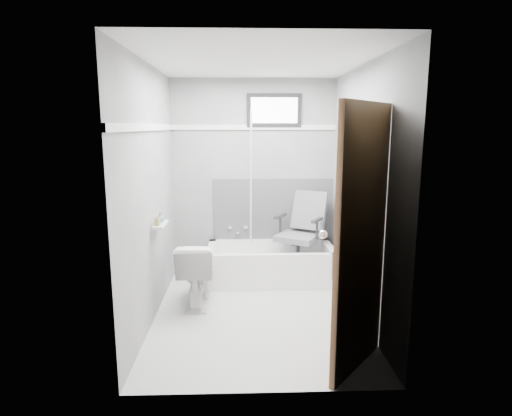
{
  "coord_description": "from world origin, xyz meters",
  "views": [
    {
      "loc": [
        -0.14,
        -3.98,
        1.82
      ],
      "look_at": [
        0.0,
        0.35,
        1.0
      ],
      "focal_mm": 30.0,
      "sensor_mm": 36.0,
      "label": 1
    }
  ],
  "objects_px": {
    "bathtub": "(270,263)",
    "soap_bottle_a": "(157,220)",
    "office_chair": "(298,231)",
    "door": "(411,253)",
    "soap_bottle_b": "(160,217)",
    "toilet": "(197,273)"
  },
  "relations": [
    {
      "from": "bathtub",
      "to": "toilet",
      "type": "relative_size",
      "value": 2.21
    },
    {
      "from": "soap_bottle_b",
      "to": "door",
      "type": "bearing_deg",
      "value": -35.8
    },
    {
      "from": "office_chair",
      "to": "door",
      "type": "height_order",
      "value": "door"
    },
    {
      "from": "soap_bottle_b",
      "to": "soap_bottle_a",
      "type": "bearing_deg",
      "value": -90.0
    },
    {
      "from": "toilet",
      "to": "soap_bottle_a",
      "type": "bearing_deg",
      "value": 42.3
    },
    {
      "from": "office_chair",
      "to": "toilet",
      "type": "distance_m",
      "value": 1.38
    },
    {
      "from": "bathtub",
      "to": "door",
      "type": "relative_size",
      "value": 0.75
    },
    {
      "from": "door",
      "to": "soap_bottle_b",
      "type": "xyz_separation_m",
      "value": [
        -1.92,
        1.38,
        -0.04
      ]
    },
    {
      "from": "bathtub",
      "to": "soap_bottle_a",
      "type": "xyz_separation_m",
      "value": [
        -1.13,
        -0.97,
        0.76
      ]
    },
    {
      "from": "office_chair",
      "to": "soap_bottle_a",
      "type": "height_order",
      "value": "office_chair"
    },
    {
      "from": "toilet",
      "to": "soap_bottle_b",
      "type": "height_order",
      "value": "soap_bottle_b"
    },
    {
      "from": "bathtub",
      "to": "soap_bottle_a",
      "type": "bearing_deg",
      "value": -139.57
    },
    {
      "from": "door",
      "to": "soap_bottle_b",
      "type": "relative_size",
      "value": 20.27
    },
    {
      "from": "soap_bottle_b",
      "to": "bathtub",
      "type": "bearing_deg",
      "value": 36.07
    },
    {
      "from": "toilet",
      "to": "door",
      "type": "distance_m",
      "value": 2.32
    },
    {
      "from": "bathtub",
      "to": "door",
      "type": "bearing_deg",
      "value": -70.4
    },
    {
      "from": "office_chair",
      "to": "toilet",
      "type": "xyz_separation_m",
      "value": [
        -1.15,
        -0.72,
        -0.26
      ]
    },
    {
      "from": "toilet",
      "to": "door",
      "type": "bearing_deg",
      "value": 135.65
    },
    {
      "from": "bathtub",
      "to": "toilet",
      "type": "distance_m",
      "value": 1.06
    },
    {
      "from": "toilet",
      "to": "soap_bottle_b",
      "type": "xyz_separation_m",
      "value": [
        -0.32,
        -0.16,
        0.63
      ]
    },
    {
      "from": "toilet",
      "to": "door",
      "type": "relative_size",
      "value": 0.34
    },
    {
      "from": "toilet",
      "to": "office_chair",
      "type": "bearing_deg",
      "value": -148.31
    }
  ]
}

